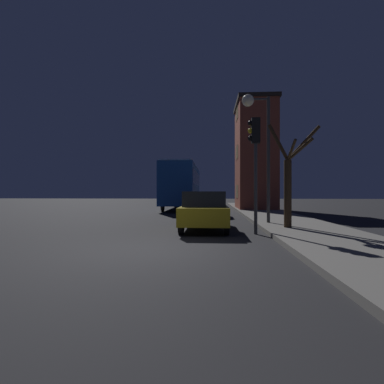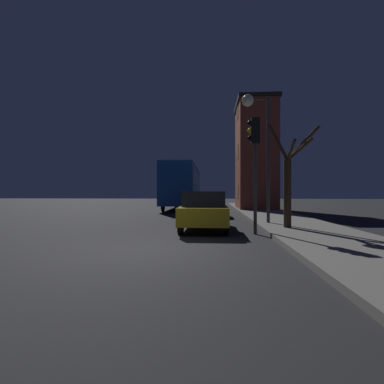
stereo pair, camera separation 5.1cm
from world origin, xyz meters
name	(u,v)px [view 2 (the right image)]	position (x,y,z in m)	size (l,w,h in m)	color
ground_plane	(157,250)	(0.00, 0.00, 0.00)	(120.00, 120.00, 0.00)	black
sidewalk	(356,250)	(4.97, 0.00, 0.08)	(3.28, 60.00, 0.15)	#605E59
brick_building	(255,155)	(5.02, 17.79, 4.62)	(3.22, 5.32, 8.89)	brown
streetlamp	(256,124)	(3.37, 5.79, 4.51)	(1.24, 0.54, 5.69)	#38383A
traffic_light	(254,151)	(2.92, 3.13, 2.98)	(0.43, 0.24, 4.14)	#38383A
bare_tree	(289,180)	(4.32, 3.94, 1.94)	(1.79, 1.37, 4.00)	#382819
bus	(183,183)	(-1.22, 19.16, 2.29)	(2.56, 11.85, 3.86)	#194793
car_near_lane	(204,210)	(1.11, 4.21, 0.79)	(1.77, 4.25, 1.52)	olive
car_mid_lane	(209,203)	(1.21, 11.42, 0.79)	(1.72, 3.99, 1.49)	#B7BABF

